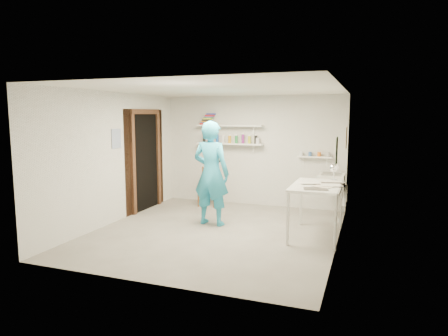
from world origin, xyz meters
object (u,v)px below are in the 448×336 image
(wall_clock, at_px, (214,155))
(desk_lamp, at_px, (334,168))
(man, at_px, (211,173))
(wooden_chair, at_px, (208,186))
(work_table, at_px, (316,211))
(belfast_sink, at_px, (332,182))

(wall_clock, xyz_separation_m, desk_lamp, (2.12, 0.20, -0.17))
(man, xyz_separation_m, wooden_chair, (-0.63, 1.38, -0.50))
(work_table, bearing_deg, man, 176.93)
(wall_clock, height_order, desk_lamp, wall_clock)
(work_table, bearing_deg, wall_clock, 170.48)
(belfast_sink, height_order, wall_clock, wall_clock)
(belfast_sink, distance_m, wooden_chair, 2.64)
(wall_clock, height_order, wooden_chair, wall_clock)
(man, height_order, work_table, man)
(man, bearing_deg, desk_lamp, -163.19)
(wall_clock, xyz_separation_m, work_table, (1.91, -0.32, -0.82))
(belfast_sink, distance_m, work_table, 1.42)
(wooden_chair, xyz_separation_m, work_table, (2.52, -1.48, -0.01))
(man, height_order, wall_clock, man)
(wall_clock, distance_m, work_table, 2.10)
(wooden_chair, relative_size, desk_lamp, 5.40)
(work_table, relative_size, desk_lamp, 8.00)
(belfast_sink, relative_size, wooden_chair, 0.68)
(wooden_chair, height_order, work_table, wooden_chair)
(desk_lamp, bearing_deg, wooden_chair, 160.51)
(wall_clock, bearing_deg, man, -78.85)
(belfast_sink, relative_size, wall_clock, 1.77)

